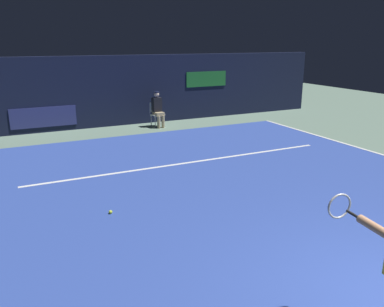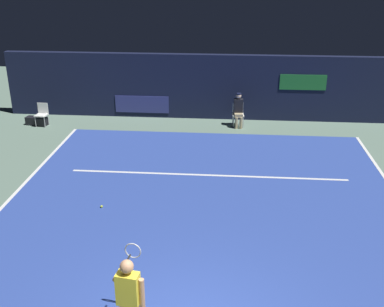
% 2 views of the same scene
% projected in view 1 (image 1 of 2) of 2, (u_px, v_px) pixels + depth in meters
% --- Properties ---
extents(ground_plane, '(33.25, 33.25, 0.00)m').
position_uv_depth(ground_plane, '(227.00, 188.00, 8.67)').
color(ground_plane, slate).
extents(court_surface, '(10.64, 11.45, 0.01)m').
position_uv_depth(court_surface, '(227.00, 188.00, 8.66)').
color(court_surface, '#2D479E').
rests_on(court_surface, ground).
extents(line_service, '(8.30, 0.10, 0.01)m').
position_uv_depth(line_service, '(188.00, 163.00, 10.39)').
color(line_service, white).
rests_on(line_service, court_surface).
extents(back_wall, '(17.07, 0.33, 2.60)m').
position_uv_depth(back_wall, '(125.00, 90.00, 14.89)').
color(back_wall, '#141933').
rests_on(back_wall, ground).
extents(line_judge_on_chair, '(0.48, 0.56, 1.32)m').
position_uv_depth(line_judge_on_chair, '(158.00, 109.00, 14.58)').
color(line_judge_on_chair, white).
rests_on(line_judge_on_chair, ground).
extents(tennis_ball, '(0.07, 0.07, 0.07)m').
position_uv_depth(tennis_ball, '(110.00, 212.00, 7.34)').
color(tennis_ball, '#CCE033').
rests_on(tennis_ball, court_surface).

